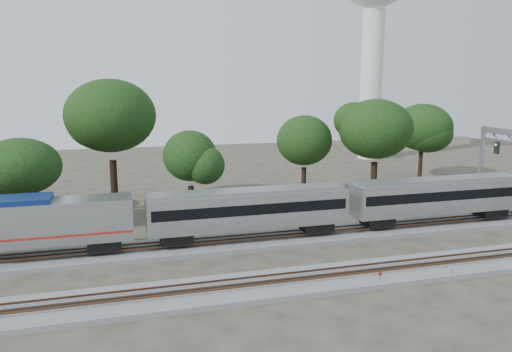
{
  "coord_description": "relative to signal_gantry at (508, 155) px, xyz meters",
  "views": [
    {
      "loc": [
        -11.92,
        -35.84,
        14.33
      ],
      "look_at": [
        -0.25,
        5.0,
        6.41
      ],
      "focal_mm": 35.0,
      "sensor_mm": 36.0,
      "label": 1
    }
  ],
  "objects": [
    {
      "name": "track_near",
      "position": [
        -27.09,
        -10.0,
        -6.86
      ],
      "size": [
        160.0,
        5.0,
        0.73
      ],
      "color": "slate",
      "rests_on": "ground"
    },
    {
      "name": "switch_lever",
      "position": [
        -18.84,
        -11.32,
        -6.91
      ],
      "size": [
        0.56,
        0.41,
        0.3
      ],
      "primitive_type": "cube",
      "rotation": [
        0.0,
        0.0,
        -0.24
      ],
      "color": "#512D19",
      "rests_on": "ground"
    },
    {
      "name": "switch_stand_white",
      "position": [
        -15.31,
        -12.05,
        -6.43
      ],
      "size": [
        0.31,
        0.1,
        0.99
      ],
      "rotation": [
        0.0,
        0.0,
        0.22
      ],
      "color": "#512D19",
      "rests_on": "ground"
    },
    {
      "name": "tree_5",
      "position": [
        -16.43,
        15.43,
        0.31
      ],
      "size": [
        7.51,
        7.51,
        10.59
      ],
      "color": "black",
      "rests_on": "ground"
    },
    {
      "name": "tree_3",
      "position": [
        -39.28,
        15.68,
        3.73
      ],
      "size": [
        10.98,
        10.98,
        15.48
      ],
      "color": "black",
      "rests_on": "ground"
    },
    {
      "name": "track_far",
      "position": [
        -27.09,
        -0.0,
        -6.86
      ],
      "size": [
        160.0,
        5.0,
        0.73
      ],
      "color": "slate",
      "rests_on": "ground"
    },
    {
      "name": "signal_gantry",
      "position": [
        0.0,
        0.0,
        0.0
      ],
      "size": [
        0.67,
        7.97,
        9.69
      ],
      "color": "gray",
      "rests_on": "ground"
    },
    {
      "name": "tree_6",
      "position": [
        -8.42,
        12.28,
        1.79
      ],
      "size": [
        9.01,
        9.01,
        12.71
      ],
      "color": "black",
      "rests_on": "ground"
    },
    {
      "name": "switch_stand_red",
      "position": [
        -21.01,
        -11.54,
        -6.46
      ],
      "size": [
        0.3,
        0.06,
        0.94
      ],
      "rotation": [
        0.0,
        0.0,
        -0.04
      ],
      "color": "#512D19",
      "rests_on": "ground"
    },
    {
      "name": "tree_2",
      "position": [
        -47.61,
        8.58,
        -0.45
      ],
      "size": [
        6.74,
        6.74,
        9.51
      ],
      "color": "black",
      "rests_on": "ground"
    },
    {
      "name": "tree_7",
      "position": [
        5.21,
        22.69,
        0.8
      ],
      "size": [
        8.01,
        8.01,
        11.29
      ],
      "color": "black",
      "rests_on": "ground"
    },
    {
      "name": "tree_4",
      "position": [
        -31.54,
        9.19,
        -0.16
      ],
      "size": [
        7.04,
        7.04,
        9.93
      ],
      "color": "black",
      "rests_on": "ground"
    },
    {
      "name": "ground",
      "position": [
        -27.09,
        -6.0,
        -7.06
      ],
      "size": [
        160.0,
        160.0,
        0.0
      ],
      "primitive_type": "plane",
      "color": "#383328",
      "rests_on": "ground"
    }
  ]
}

